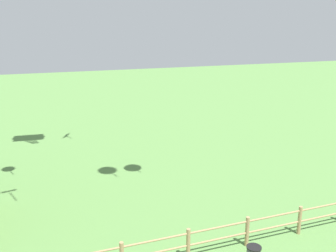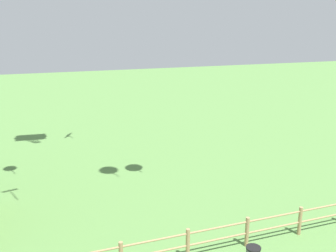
# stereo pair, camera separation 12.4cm
# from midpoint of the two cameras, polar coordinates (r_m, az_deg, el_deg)

# --- Properties ---
(wooden_fence) EXTENTS (18.59, 0.14, 1.15)m
(wooden_fence) POSITION_cam_midpoint_polar(r_m,az_deg,el_deg) (13.30, 2.84, -17.23)
(wooden_fence) COLOR #9E7F56
(wooden_fence) RESTS_ON ground_plane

